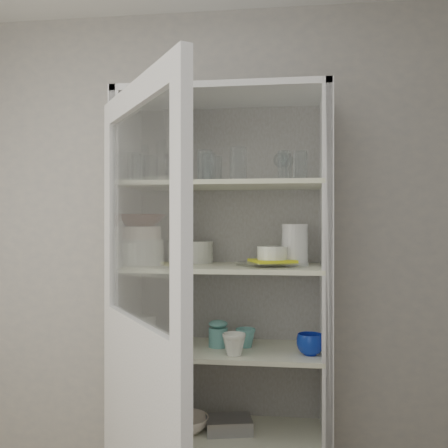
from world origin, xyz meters
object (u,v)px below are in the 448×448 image
Objects in this scene: goblet_2 at (281,167)px; mug_white at (234,344)px; yellow_trivet at (272,261)px; grey_bowl_stack at (295,245)px; terracotta_bowl at (140,220)px; teal_jar at (218,335)px; white_ramekin at (272,253)px; white_canister at (144,329)px; goblet_1 at (178,167)px; measuring_cups at (166,344)px; glass_platter at (272,264)px; tin_box at (229,425)px; plate_stack_front at (140,252)px; cupboard_door at (139,381)px; goblet_3 at (286,167)px; cream_bowl at (140,233)px; mug_teal at (246,338)px; mug_blue at (310,344)px; cream_dish at (185,424)px; pantry_cabinet at (226,328)px; goblet_0 at (173,168)px; plate_stack_back at (190,252)px.

mug_white is at bearing -132.13° from goblet_2.
grey_bowl_stack is (0.11, 0.04, 0.07)m from yellow_trivet.
teal_jar is (0.38, 0.04, -0.56)m from terracotta_bowl.
white_ramekin reaches higher than white_canister.
goblet_1 is 0.65m from white_ramekin.
white_canister is (-0.13, 0.10, 0.05)m from measuring_cups.
glass_platter is 0.80m from tin_box.
glass_platter is at bearing 0.21° from plate_stack_front.
plate_stack_front is 2.10× the size of mug_white.
white_ramekin is at bearing 4.17° from measuring_cups.
cupboard_door is at bearing -89.80° from goblet_1.
goblet_3 is 0.83× the size of cream_bowl.
mug_teal is at bearing 3.41° from teal_jar.
goblet_3 is 1.48× the size of teal_jar.
goblet_1 is at bearing 168.20° from mug_blue.
grey_bowl_stack reaches higher than tin_box.
cream_bowl is 0.97m from mug_blue.
tin_box is (-0.08, -0.04, -0.41)m from mug_teal.
white_ramekin reaches higher than cream_dish.
teal_jar is at bearing 172.23° from glass_platter.
pantry_cabinet is 0.70m from cupboard_door.
terracotta_bowl is 0.55m from white_canister.
terracotta_bowl is at bearing 0.00° from plate_stack_front.
goblet_1 is at bearing 166.47° from yellow_trivet.
goblet_0 is at bearing 44.79° from plate_stack_front.
white_canister reaches higher than teal_jar.
goblet_1 reaches higher than glass_platter.
goblet_3 reaches higher than white_canister.
tin_box is (0.44, 0.01, -0.83)m from plate_stack_front.
cupboard_door is 0.74m from tin_box.
goblet_3 reaches higher than tin_box.
yellow_trivet is 0.74m from white_canister.
mug_white is at bearing -146.59° from white_ramekin.
goblet_2 is 1.03× the size of goblet_3.
cupboard_door is 0.65m from white_canister.
goblet_0 reaches higher than cream_dish.
goblet_0 is 1.03× the size of goblet_2.
tin_box is at bearing -7.22° from white_canister.
cupboard_door is 1.12m from goblet_0.
terracotta_bowl reaches higher than mug_teal.
goblet_1 is 0.88m from measuring_cups.
goblet_3 is 0.84m from plate_stack_front.
goblet_0 is at bearing 144.78° from mug_teal.
plate_stack_front is 0.27m from plate_stack_back.
measuring_cups is at bearing -172.51° from grey_bowl_stack.
goblet_1 is 0.81× the size of plate_stack_front.
white_ramekin is 1.28× the size of teal_jar.
white_ramekin reaches higher than mug_white.
goblet_1 is 1.31× the size of white_canister.
yellow_trivet is at bearing -41.40° from mug_teal.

